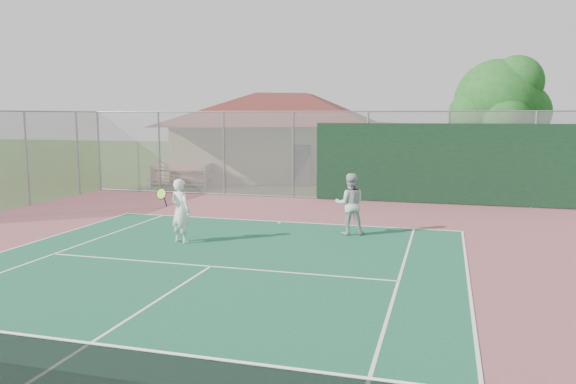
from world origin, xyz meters
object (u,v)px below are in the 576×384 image
object	(u,v)px
tree	(500,105)
player_grey_back	(350,205)
clubhouse	(286,127)
player_white_front	(180,211)
bleachers	(183,173)

from	to	relation	value
tree	player_grey_back	world-z (taller)	tree
tree	player_grey_back	distance (m)	10.81
clubhouse	player_grey_back	distance (m)	15.34
clubhouse	player_white_front	size ratio (longest dim) A/B	8.37
player_white_front	tree	bearing A→B (deg)	-107.84
tree	player_white_front	size ratio (longest dim) A/B	3.39
player_grey_back	tree	bearing A→B (deg)	-130.49
clubhouse	player_white_front	distance (m)	16.48
tree	clubhouse	bearing A→B (deg)	155.85
tree	player_grey_back	bearing A→B (deg)	-116.22
clubhouse	bleachers	distance (m)	6.65
clubhouse	bleachers	size ratio (longest dim) A/B	4.57
player_white_front	player_grey_back	size ratio (longest dim) A/B	0.98
clubhouse	player_white_front	world-z (taller)	clubhouse
player_grey_back	clubhouse	bearing A→B (deg)	-81.53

